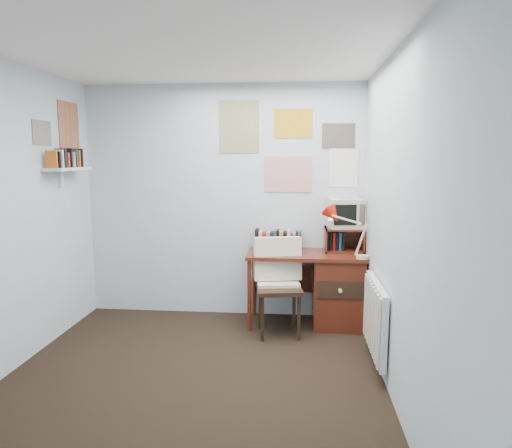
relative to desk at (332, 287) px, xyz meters
The scene contains 14 objects.
ground 1.93m from the desk, 128.37° to the right, with size 3.50×3.50×0.00m, color black.
back_wall 1.47m from the desk, 167.00° to the left, with size 3.00×0.02×2.50m, color silver.
right_wall 1.74m from the desk, 77.48° to the right, with size 0.02×3.50×2.50m, color silver.
ceiling 2.82m from the desk, 128.37° to the right, with size 3.00×3.50×0.02m, color white.
desk is the anchor object (origin of this frame).
desk_chair 0.62m from the desk, 150.34° to the right, with size 0.47×0.45×0.92m, color black.
desk_lamp 0.67m from the desk, 39.28° to the right, with size 0.31×0.27×0.45m, color red.
tv_riser 0.51m from the desk, 42.96° to the left, with size 0.40×0.30×0.25m, color #5A2214.
crt_tv 0.79m from the desk, 45.83° to the left, with size 0.34×0.32×0.33m, color beige.
book_row 0.71m from the desk, 160.58° to the left, with size 0.60×0.14×0.22m, color #5A2214.
radiator 0.97m from the desk, 72.76° to the right, with size 0.09×0.80×0.60m, color white.
wall_shelf 2.87m from the desk, behind, with size 0.20×0.62×0.24m, color white.
posters_back 1.54m from the desk, 150.72° to the left, with size 1.20×0.01×0.90m, color white.
posters_left 3.13m from the desk, behind, with size 0.01×0.70×0.60m, color white.
Camera 1 is at (0.81, -3.13, 1.74)m, focal length 32.00 mm.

